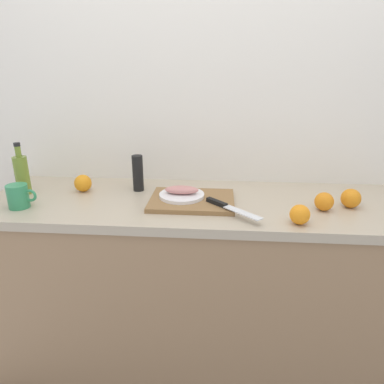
# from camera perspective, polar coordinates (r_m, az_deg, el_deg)

# --- Properties ---
(ground_plane) EXTENTS (12.00, 12.00, 0.00)m
(ground_plane) POSITION_cam_1_polar(r_m,az_deg,el_deg) (2.07, 1.60, -25.31)
(ground_plane) COLOR slate
(back_wall) EXTENTS (3.20, 0.05, 2.50)m
(back_wall) POSITION_cam_1_polar(r_m,az_deg,el_deg) (1.80, 2.56, 12.84)
(back_wall) COLOR white
(back_wall) RESTS_ON ground_plane
(kitchen_counter) EXTENTS (2.00, 0.60, 0.90)m
(kitchen_counter) POSITION_cam_1_polar(r_m,az_deg,el_deg) (1.78, 1.74, -15.01)
(kitchen_counter) COLOR #9E7A56
(kitchen_counter) RESTS_ON ground_plane
(cutting_board) EXTENTS (0.37, 0.29, 0.02)m
(cutting_board) POSITION_cam_1_polar(r_m,az_deg,el_deg) (1.54, 0.00, -1.40)
(cutting_board) COLOR olive
(cutting_board) RESTS_ON kitchen_counter
(white_plate) EXTENTS (0.20, 0.20, 0.01)m
(white_plate) POSITION_cam_1_polar(r_m,az_deg,el_deg) (1.55, -1.71, -0.53)
(white_plate) COLOR white
(white_plate) RESTS_ON cutting_board
(fish_fillet) EXTENTS (0.15, 0.07, 0.04)m
(fish_fillet) POSITION_cam_1_polar(r_m,az_deg,el_deg) (1.55, -1.72, 0.36)
(fish_fillet) COLOR tan
(fish_fillet) RESTS_ON white_plate
(chef_knife) EXTENTS (0.23, 0.22, 0.02)m
(chef_knife) POSITION_cam_1_polar(r_m,az_deg,el_deg) (1.43, 5.62, -2.33)
(chef_knife) COLOR silver
(chef_knife) RESTS_ON cutting_board
(olive_oil_bottle) EXTENTS (0.06, 0.06, 0.25)m
(olive_oil_bottle) POSITION_cam_1_polar(r_m,az_deg,el_deg) (1.81, -26.35, 2.69)
(olive_oil_bottle) COLOR olive
(olive_oil_bottle) RESTS_ON kitchen_counter
(coffee_mug_0) EXTENTS (0.13, 0.09, 0.10)m
(coffee_mug_0) POSITION_cam_1_polar(r_m,az_deg,el_deg) (1.65, -26.80, -0.63)
(coffee_mug_0) COLOR #338C59
(coffee_mug_0) RESTS_ON kitchen_counter
(orange_0) EXTENTS (0.08, 0.08, 0.08)m
(orange_0) POSITION_cam_1_polar(r_m,az_deg,el_deg) (1.38, 17.43, -3.58)
(orange_0) COLOR orange
(orange_0) RESTS_ON kitchen_counter
(orange_1) EXTENTS (0.08, 0.08, 0.08)m
(orange_1) POSITION_cam_1_polar(r_m,az_deg,el_deg) (1.55, 21.04, -1.48)
(orange_1) COLOR orange
(orange_1) RESTS_ON kitchen_counter
(orange_2) EXTENTS (0.08, 0.08, 0.08)m
(orange_2) POSITION_cam_1_polar(r_m,az_deg,el_deg) (1.63, 24.82, -0.95)
(orange_2) COLOR orange
(orange_2) RESTS_ON kitchen_counter
(orange_3) EXTENTS (0.08, 0.08, 0.08)m
(orange_3) POSITION_cam_1_polar(r_m,az_deg,el_deg) (1.75, -17.62, 1.41)
(orange_3) COLOR orange
(orange_3) RESTS_ON kitchen_counter
(pepper_mill) EXTENTS (0.05, 0.05, 0.18)m
(pepper_mill) POSITION_cam_1_polar(r_m,az_deg,el_deg) (1.69, -8.96, 3.10)
(pepper_mill) COLOR black
(pepper_mill) RESTS_ON kitchen_counter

